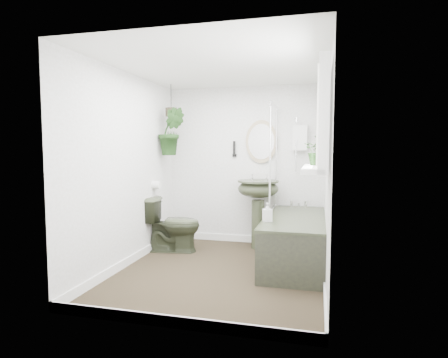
# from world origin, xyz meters

# --- Properties ---
(floor) EXTENTS (2.30, 2.80, 0.02)m
(floor) POSITION_xyz_m (0.00, 0.00, -0.01)
(floor) COLOR black
(floor) RESTS_ON ground
(ceiling) EXTENTS (2.30, 2.80, 0.02)m
(ceiling) POSITION_xyz_m (0.00, 0.00, 2.31)
(ceiling) COLOR white
(ceiling) RESTS_ON ground
(wall_back) EXTENTS (2.30, 0.02, 2.30)m
(wall_back) POSITION_xyz_m (0.00, 1.41, 1.15)
(wall_back) COLOR white
(wall_back) RESTS_ON ground
(wall_front) EXTENTS (2.30, 0.02, 2.30)m
(wall_front) POSITION_xyz_m (0.00, -1.41, 1.15)
(wall_front) COLOR white
(wall_front) RESTS_ON ground
(wall_left) EXTENTS (0.02, 2.80, 2.30)m
(wall_left) POSITION_xyz_m (-1.16, 0.00, 1.15)
(wall_left) COLOR white
(wall_left) RESTS_ON ground
(wall_right) EXTENTS (0.02, 2.80, 2.30)m
(wall_right) POSITION_xyz_m (1.16, 0.00, 1.15)
(wall_right) COLOR white
(wall_right) RESTS_ON ground
(skirting) EXTENTS (2.30, 2.80, 0.10)m
(skirting) POSITION_xyz_m (0.00, 0.00, 0.05)
(skirting) COLOR white
(skirting) RESTS_ON floor
(bathtub) EXTENTS (0.72, 1.72, 0.58)m
(bathtub) POSITION_xyz_m (0.80, 0.50, 0.29)
(bathtub) COLOR #323926
(bathtub) RESTS_ON floor
(bath_screen) EXTENTS (0.04, 0.72, 1.40)m
(bath_screen) POSITION_xyz_m (0.47, 0.99, 1.28)
(bath_screen) COLOR silver
(bath_screen) RESTS_ON bathtub
(shower_box) EXTENTS (0.20, 0.10, 0.35)m
(shower_box) POSITION_xyz_m (0.80, 1.34, 1.55)
(shower_box) COLOR white
(shower_box) RESTS_ON wall_back
(oval_mirror) EXTENTS (0.46, 0.03, 0.62)m
(oval_mirror) POSITION_xyz_m (0.25, 1.37, 1.50)
(oval_mirror) COLOR tan
(oval_mirror) RESTS_ON wall_back
(wall_sconce) EXTENTS (0.04, 0.04, 0.22)m
(wall_sconce) POSITION_xyz_m (-0.15, 1.36, 1.40)
(wall_sconce) COLOR black
(wall_sconce) RESTS_ON wall_back
(toilet_roll_holder) EXTENTS (0.11, 0.11, 0.11)m
(toilet_roll_holder) POSITION_xyz_m (-1.10, 0.70, 0.90)
(toilet_roll_holder) COLOR white
(toilet_roll_holder) RESTS_ON wall_left
(window_recess) EXTENTS (0.08, 1.00, 0.90)m
(window_recess) POSITION_xyz_m (1.09, -0.70, 1.65)
(window_recess) COLOR white
(window_recess) RESTS_ON wall_right
(window_sill) EXTENTS (0.18, 1.00, 0.04)m
(window_sill) POSITION_xyz_m (1.02, -0.70, 1.23)
(window_sill) COLOR white
(window_sill) RESTS_ON wall_right
(window_blinds) EXTENTS (0.01, 0.86, 0.76)m
(window_blinds) POSITION_xyz_m (1.04, -0.70, 1.65)
(window_blinds) COLOR white
(window_blinds) RESTS_ON wall_right
(toilet) EXTENTS (0.78, 0.52, 0.74)m
(toilet) POSITION_xyz_m (-0.85, 0.67, 0.37)
(toilet) COLOR #323926
(toilet) RESTS_ON floor
(pedestal_sink) EXTENTS (0.65, 0.58, 0.97)m
(pedestal_sink) POSITION_xyz_m (0.25, 1.10, 0.48)
(pedestal_sink) COLOR #323926
(pedestal_sink) RESTS_ON floor
(sill_plant) EXTENTS (0.26, 0.23, 0.27)m
(sill_plant) POSITION_xyz_m (1.05, -0.46, 1.38)
(sill_plant) COLOR black
(sill_plant) RESTS_ON window_sill
(hanging_plant) EXTENTS (0.45, 0.41, 0.67)m
(hanging_plant) POSITION_xyz_m (-0.97, 0.95, 1.64)
(hanging_plant) COLOR black
(hanging_plant) RESTS_ON ceiling
(soap_bottle) EXTENTS (0.12, 0.13, 0.21)m
(soap_bottle) POSITION_xyz_m (0.51, 0.13, 0.69)
(soap_bottle) COLOR #312B2C
(soap_bottle) RESTS_ON bathtub
(hanging_pot) EXTENTS (0.16, 0.16, 0.12)m
(hanging_pot) POSITION_xyz_m (-0.97, 0.95, 1.91)
(hanging_pot) COLOR #312C1D
(hanging_pot) RESTS_ON ceiling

